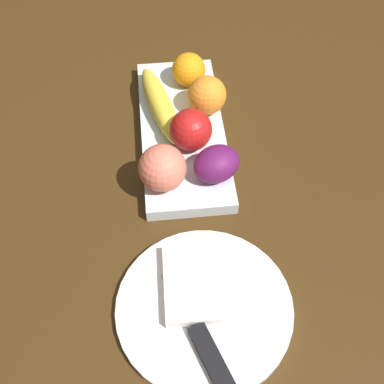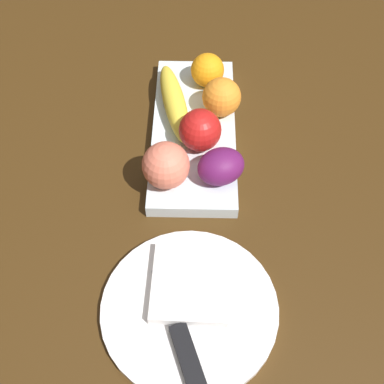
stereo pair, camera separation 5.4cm
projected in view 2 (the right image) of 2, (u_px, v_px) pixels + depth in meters
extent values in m
plane|color=#3C260E|center=(215.00, 154.00, 0.86)|extent=(2.40, 2.40, 0.00)
cube|color=silver|center=(194.00, 131.00, 0.87)|extent=(0.35, 0.14, 0.02)
sphere|color=red|center=(200.00, 130.00, 0.81)|extent=(0.07, 0.07, 0.07)
ellipsoid|color=yellow|center=(174.00, 102.00, 0.87)|extent=(0.20, 0.08, 0.04)
sphere|color=orange|center=(222.00, 97.00, 0.86)|extent=(0.07, 0.07, 0.07)
sphere|color=orange|center=(207.00, 70.00, 0.90)|extent=(0.06, 0.06, 0.06)
sphere|color=#E67359|center=(166.00, 165.00, 0.76)|extent=(0.07, 0.07, 0.07)
ellipsoid|color=#5C1751|center=(221.00, 166.00, 0.77)|extent=(0.09, 0.10, 0.06)
cylinder|color=white|center=(190.00, 308.00, 0.68)|extent=(0.24, 0.24, 0.01)
cube|color=white|center=(190.00, 284.00, 0.69)|extent=(0.12, 0.11, 0.02)
cube|color=silver|center=(174.00, 316.00, 0.67)|extent=(0.15, 0.07, 0.00)
cube|color=black|center=(188.00, 358.00, 0.63)|extent=(0.09, 0.05, 0.01)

